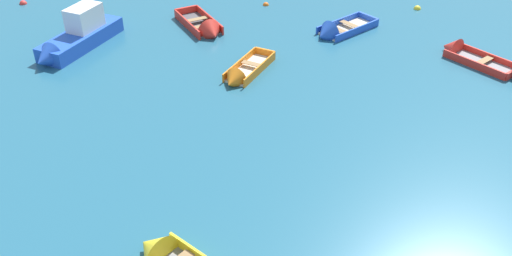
% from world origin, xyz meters
% --- Properties ---
extents(rowboat_blue_cluster_outer, '(3.70, 4.29, 1.44)m').
position_xyz_m(rowboat_blue_cluster_outer, '(2.06, 31.14, 0.20)').
color(rowboat_blue_cluster_outer, beige).
rests_on(rowboat_blue_cluster_outer, ground_plane).
extents(rowboat_red_foreground_center, '(3.98, 4.22, 1.40)m').
position_xyz_m(rowboat_red_foreground_center, '(-5.20, 29.76, 0.23)').
color(rowboat_red_foreground_center, '#4C4C51').
rests_on(rowboat_red_foreground_center, ground_plane).
extents(rowboat_orange_back_row_right, '(2.07, 4.16, 1.12)m').
position_xyz_m(rowboat_orange_back_row_right, '(-1.82, 24.87, 0.20)').
color(rowboat_orange_back_row_right, beige).
rests_on(rowboat_orange_back_row_right, ground_plane).
extents(motor_launch_blue_cluster_inner, '(2.69, 6.23, 2.36)m').
position_xyz_m(motor_launch_blue_cluster_inner, '(-11.41, 26.14, 0.67)').
color(motor_launch_blue_cluster_inner, blue).
rests_on(motor_launch_blue_cluster_inner, ground_plane).
extents(rowboat_red_far_back, '(4.12, 3.55, 1.33)m').
position_xyz_m(rowboat_red_far_back, '(9.08, 29.98, 0.19)').
color(rowboat_red_far_back, gray).
rests_on(rowboat_red_far_back, ground_plane).
extents(mooring_buoy_outer_edge, '(0.39, 0.39, 0.39)m').
position_xyz_m(mooring_buoy_outer_edge, '(-2.76, 34.77, 0.00)').
color(mooring_buoy_outer_edge, orange).
rests_on(mooring_buoy_outer_edge, ground_plane).
extents(mooring_buoy_trailing, '(0.46, 0.46, 0.46)m').
position_xyz_m(mooring_buoy_trailing, '(6.75, 36.38, 0.00)').
color(mooring_buoy_trailing, yellow).
rests_on(mooring_buoy_trailing, ground_plane).
extents(mooring_buoy_midfield, '(0.47, 0.47, 0.47)m').
position_xyz_m(mooring_buoy_midfield, '(-18.14, 31.28, 0.00)').
color(mooring_buoy_midfield, red).
rests_on(mooring_buoy_midfield, ground_plane).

